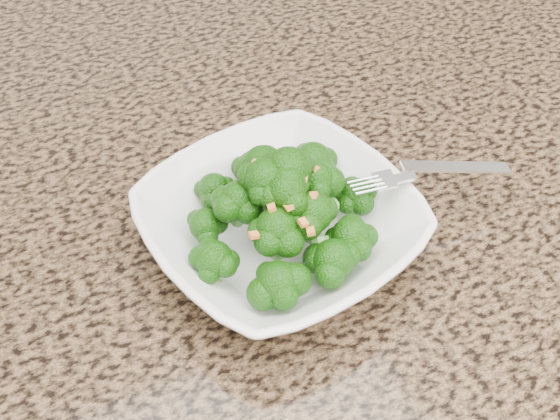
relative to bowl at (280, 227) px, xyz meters
name	(u,v)px	position (x,y,z in m)	size (l,w,h in m)	color
granite_counter	(139,278)	(-0.12, 0.04, -0.04)	(1.64, 1.04, 0.03)	brown
bowl	(280,227)	(0.00, 0.00, 0.00)	(0.23, 0.23, 0.06)	white
broccoli_pile	(280,176)	(0.00, 0.00, 0.06)	(0.20, 0.20, 0.07)	#175209
garlic_topping	(280,142)	(0.00, 0.00, 0.10)	(0.12, 0.12, 0.01)	orange
fork	(407,177)	(0.11, -0.02, 0.03)	(0.18, 0.03, 0.01)	silver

